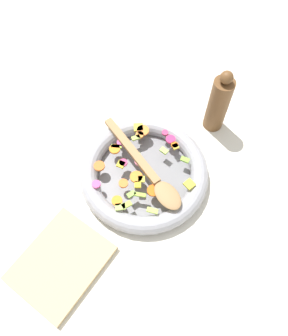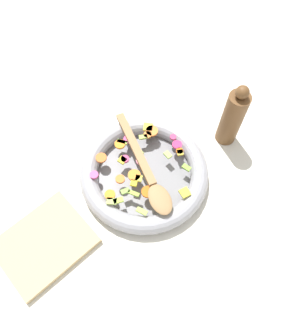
{
  "view_description": "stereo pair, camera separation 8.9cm",
  "coord_description": "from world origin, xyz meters",
  "px_view_note": "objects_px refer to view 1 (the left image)",
  "views": [
    {
      "loc": [
        -0.34,
        -0.24,
        0.84
      ],
      "look_at": [
        0.0,
        0.0,
        0.05
      ],
      "focal_mm": 35.0,
      "sensor_mm": 36.0,
      "label": 1
    },
    {
      "loc": [
        -0.28,
        -0.31,
        0.84
      ],
      "look_at": [
        0.0,
        0.0,
        0.05
      ],
      "focal_mm": 35.0,
      "sensor_mm": 36.0,
      "label": 2
    }
  ],
  "objects_px": {
    "skillet": "(144,173)",
    "cutting_board": "(61,263)",
    "pepper_mill": "(219,103)",
    "wooden_spoon": "(148,171)"
  },
  "relations": [
    {
      "from": "skillet",
      "to": "cutting_board",
      "type": "bearing_deg",
      "value": 175.49
    },
    {
      "from": "wooden_spoon",
      "to": "pepper_mill",
      "type": "height_order",
      "value": "pepper_mill"
    },
    {
      "from": "pepper_mill",
      "to": "skillet",
      "type": "bearing_deg",
      "value": 166.09
    },
    {
      "from": "skillet",
      "to": "pepper_mill",
      "type": "xyz_separation_m",
      "value": [
        0.27,
        -0.07,
        0.08
      ]
    },
    {
      "from": "wooden_spoon",
      "to": "pepper_mill",
      "type": "xyz_separation_m",
      "value": [
        0.28,
        -0.05,
        0.04
      ]
    },
    {
      "from": "skillet",
      "to": "wooden_spoon",
      "type": "xyz_separation_m",
      "value": [
        -0.01,
        -0.02,
        0.04
      ]
    },
    {
      "from": "skillet",
      "to": "pepper_mill",
      "type": "bearing_deg",
      "value": -13.91
    },
    {
      "from": "pepper_mill",
      "to": "cutting_board",
      "type": "relative_size",
      "value": 0.98
    },
    {
      "from": "skillet",
      "to": "pepper_mill",
      "type": "distance_m",
      "value": 0.29
    },
    {
      "from": "wooden_spoon",
      "to": "cutting_board",
      "type": "distance_m",
      "value": 0.32
    }
  ]
}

